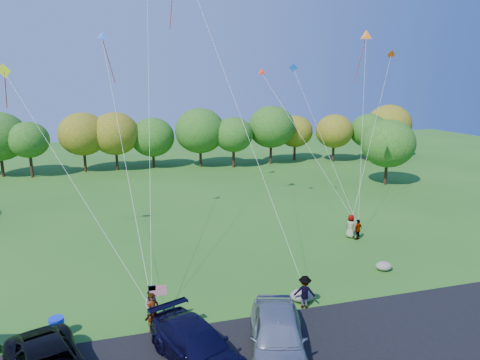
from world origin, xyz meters
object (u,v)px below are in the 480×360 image
object	(u,v)px
flyer_a	(153,312)
flyer_c	(305,292)
trash_barrel	(57,328)
minivan_silver	(278,336)
flyer_b	(152,306)
minivan_navy	(197,346)
flyer_e	(351,226)
flyer_d	(358,229)
park_bench	(15,342)

from	to	relation	value
flyer_a	flyer_c	size ratio (longest dim) A/B	1.08
flyer_a	trash_barrel	world-z (taller)	flyer_a
flyer_c	trash_barrel	bearing A→B (deg)	21.64
minivan_silver	flyer_b	distance (m)	6.63
minivan_silver	flyer_a	size ratio (longest dim) A/B	3.01
flyer_a	flyer_b	bearing A→B (deg)	47.03
minivan_navy	flyer_a	bearing A→B (deg)	96.66
minivan_navy	flyer_a	size ratio (longest dim) A/B	2.91
flyer_a	flyer_e	world-z (taller)	flyer_a
flyer_c	flyer_e	distance (m)	11.46
minivan_silver	flyer_c	size ratio (longest dim) A/B	3.26
minivan_silver	flyer_a	world-z (taller)	minivan_silver
minivan_navy	trash_barrel	world-z (taller)	minivan_navy
minivan_silver	flyer_d	distance (m)	15.82
flyer_e	flyer_c	bearing A→B (deg)	108.94
flyer_e	trash_barrel	distance (m)	21.25
minivan_silver	flyer_a	bearing A→B (deg)	161.03
flyer_e	trash_barrel	xyz separation A→B (m)	(-19.70, -7.96, -0.40)
trash_barrel	flyer_c	bearing A→B (deg)	-2.85
flyer_d	flyer_b	bearing A→B (deg)	-0.58
minivan_silver	flyer_d	world-z (taller)	minivan_silver
minivan_navy	minivan_silver	distance (m)	3.40
minivan_navy	flyer_d	bearing A→B (deg)	17.98
minivan_navy	flyer_c	bearing A→B (deg)	6.19
park_bench	trash_barrel	bearing A→B (deg)	33.45
flyer_a	park_bench	world-z (taller)	flyer_a
flyer_b	flyer_e	xyz separation A→B (m)	(15.37, 7.65, 0.10)
flyer_a	minivan_silver	bearing A→B (deg)	-78.02
flyer_c	minivan_navy	bearing A→B (deg)	50.91
minivan_navy	minivan_silver	xyz separation A→B (m)	(3.36, -0.45, 0.17)
flyer_b	minivan_silver	bearing A→B (deg)	-26.56
minivan_navy	flyer_d	xyz separation A→B (m)	(14.14, 11.13, -0.09)
minivan_silver	trash_barrel	xyz separation A→B (m)	(-9.24, 4.13, -0.54)
flyer_e	park_bench	bearing A→B (deg)	82.42
flyer_c	park_bench	bearing A→B (deg)	24.46
flyer_c	flyer_e	size ratio (longest dim) A/B	0.99
minivan_navy	flyer_e	xyz separation A→B (m)	(13.82, 11.64, 0.03)
park_bench	trash_barrel	size ratio (longest dim) A/B	1.58
flyer_b	flyer_c	distance (m)	7.81
minivan_silver	flyer_c	bearing A→B (deg)	67.84
flyer_d	park_bench	size ratio (longest dim) A/B	0.99
flyer_b	flyer_c	bearing A→B (deg)	8.83
flyer_b	trash_barrel	bearing A→B (deg)	-160.46
flyer_c	trash_barrel	distance (m)	12.10
flyer_b	flyer_c	world-z (taller)	flyer_c
flyer_b	trash_barrel	xyz separation A→B (m)	(-4.33, -0.31, -0.30)
flyer_c	park_bench	distance (m)	13.75
minivan_navy	trash_barrel	size ratio (longest dim) A/B	5.57
flyer_e	park_bench	world-z (taller)	flyer_e
minivan_navy	flyer_b	xyz separation A→B (m)	(-1.55, 3.99, -0.07)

